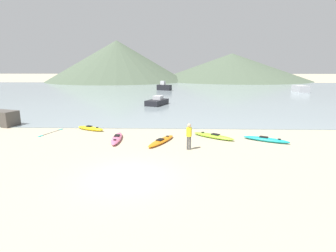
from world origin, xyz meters
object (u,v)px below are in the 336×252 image
Objects in this scene: person_near_foreground at (189,135)px; moored_boat_2 at (300,89)px; moored_boat_0 at (157,102)px; kayak_on_sand_0 at (117,138)px; shoreline_rock at (1,118)px; kayak_on_sand_4 at (266,139)px; moored_boat_1 at (164,87)px; kayak_on_sand_3 at (213,136)px; kayak_on_sand_2 at (90,128)px; loose_paddle at (51,133)px; kayak_on_sand_1 at (161,141)px.

person_near_foreground is 48.60m from moored_boat_2.
kayak_on_sand_0 is at bearing -95.23° from moored_boat_0.
shoreline_rock reaches higher than moored_boat_0.
moored_boat_1 is (-9.40, 42.19, 0.66)m from kayak_on_sand_4.
person_near_foreground is 18.23m from shoreline_rock.
kayak_on_sand_4 is at bearing -12.67° from kayak_on_sand_3.
kayak_on_sand_3 and kayak_on_sand_4 have the same top height.
kayak_on_sand_2 is at bearing -96.57° from moored_boat_1.
moored_boat_2 is 52.34m from loose_paddle.
kayak_on_sand_3 is (3.91, 1.40, 0.02)m from kayak_on_sand_1.
kayak_on_sand_2 reaches higher than kayak_on_sand_4.
moored_boat_0 is 0.92× the size of moored_boat_2.
moored_boat_0 is (-3.55, 20.32, -0.50)m from person_near_foreground.
loose_paddle is at bearing -23.72° from shoreline_rock.
person_near_foreground is 0.58× the size of shoreline_rock.
moored_boat_2 reaches higher than shoreline_rock.
kayak_on_sand_0 reaches higher than kayak_on_sand_1.
kayak_on_sand_3 is 1.00× the size of kayak_on_sand_4.
person_near_foreground reaches higher than moored_boat_2.
loose_paddle is 0.91× the size of shoreline_rock.
person_near_foreground is 0.37× the size of moored_boat_2.
moored_boat_2 reaches higher than kayak_on_sand_3.
kayak_on_sand_0 is at bearing -172.92° from kayak_on_sand_3.
moored_boat_1 is 1.30× the size of loose_paddle.
moored_boat_1 reaches higher than moored_boat_2.
person_near_foreground is at bearing -159.60° from kayak_on_sand_4.
kayak_on_sand_4 is (13.91, -3.03, -0.01)m from kayak_on_sand_2.
kayak_on_sand_1 is 7.24m from kayak_on_sand_2.
person_near_foreground is (-5.72, -2.13, 0.85)m from kayak_on_sand_4.
moored_boat_1 reaches higher than kayak_on_sand_0.
kayak_on_sand_1 is 1.14× the size of shoreline_rock.
kayak_on_sand_4 reaches higher than kayak_on_sand_1.
kayak_on_sand_4 is 1.16× the size of loose_paddle.
person_near_foreground is (5.22, -2.06, 0.85)m from kayak_on_sand_0.
moored_boat_0 is 1.22× the size of moored_boat_1.
moored_boat_2 reaches higher than moored_boat_0.
kayak_on_sand_0 is 1.26× the size of loose_paddle.
kayak_on_sand_4 is at bearing 4.23° from kayak_on_sand_1.
moored_boat_0 is (-1.65, 18.75, 0.37)m from kayak_on_sand_1.
kayak_on_sand_3 is 3.80m from kayak_on_sand_4.
kayak_on_sand_4 is 43.23m from moored_boat_1.
kayak_on_sand_4 is 20.42m from moored_boat_0.
loose_paddle is (-9.24, 2.60, -0.11)m from kayak_on_sand_1.
moored_boat_1 is (1.54, 42.26, 0.65)m from kayak_on_sand_0.
shoreline_rock is (-13.27, -37.61, -0.10)m from moored_boat_1.
kayak_on_sand_0 is 6.28m from loose_paddle.
moored_boat_0 is (1.67, 18.25, 0.34)m from kayak_on_sand_0.
moored_boat_0 is at bearing 73.00° from kayak_on_sand_2.
shoreline_rock reaches higher than kayak_on_sand_3.
kayak_on_sand_3 is at bearing 7.08° from kayak_on_sand_0.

